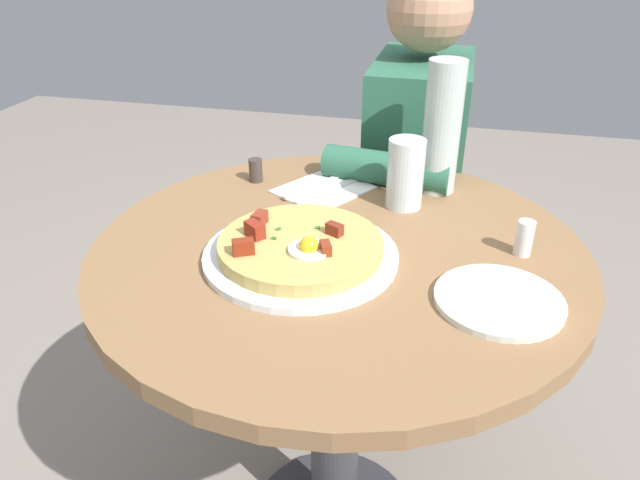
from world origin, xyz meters
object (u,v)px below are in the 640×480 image
Objects in this scene: salt_shaker at (524,238)px; bread_plate at (499,300)px; water_glass at (405,174)px; pepper_shaker at (256,170)px; water_bottle at (442,128)px; person_seated at (411,224)px; breakfast_pizza at (300,245)px; fork at (317,185)px; pizza_plate at (301,255)px; knife at (330,190)px; dining_table at (337,327)px.

bread_plate is at bearing 165.51° from salt_shaker.
pepper_shaker is at bearing 81.52° from water_glass.
water_glass is 2.21× the size of salt_shaker.
bread_plate is 0.41m from water_bottle.
breakfast_pizza is at bearing 167.94° from person_seated.
water_glass reaches higher than fork.
fork is (0.33, 0.35, 0.00)m from bread_plate.
breakfast_pizza is 0.36m from salt_shaker.
knife is (0.26, 0.01, 0.00)m from pizza_plate.
breakfast_pizza is at bearing 142.49° from dining_table.
salt_shaker reaches higher than pizza_plate.
dining_table is 0.29m from fork.
pizza_plate is 1.19× the size of breakfast_pizza.
breakfast_pizza is 0.26m from knife.
water_bottle is at bearing -28.51° from dining_table.
water_glass reaches higher than salt_shaker.
dining_table is at bearing -37.51° from breakfast_pizza.
water_bottle reaches higher than knife.
person_seated is 6.31× the size of knife.
person_seated is 0.46m from water_bottle.
breakfast_pizza reaches higher than pizza_plate.
dining_table is 0.31m from water_glass.
water_glass is at bearing 108.36° from fork.
pepper_shaker is at bearing 70.71° from salt_shaker.
knife is 0.16m from water_glass.
salt_shaker is at bearing -83.02° from dining_table.
bread_plate is at bearing -149.55° from water_glass.
fork is 0.43m from salt_shaker.
knife is at bearing 66.06° from salt_shaker.
person_seated is 6.31× the size of fork.
pepper_shaker is at bearing -66.48° from knife.
dining_table is at bearing 152.61° from water_glass.
person_seated is at bearing 12.43° from water_bottle.
pepper_shaker is at bearing 45.41° from dining_table.
pepper_shaker reaches higher than dining_table.
bread_plate is (-0.05, -0.31, -0.02)m from breakfast_pizza.
pizza_plate is 0.28m from fork.
pizza_plate reaches higher than bread_plate.
water_glass is at bearing -178.86° from person_seated.
water_glass is 0.32m from pepper_shaker.
breakfast_pizza is 1.46× the size of fork.
water_bottle is (-0.28, -0.06, 0.36)m from person_seated.
dining_table is at bearing -134.59° from pepper_shaker.
water_bottle is (0.05, -0.23, 0.12)m from fork.
pepper_shaker is at bearing 97.27° from water_bottle.
water_glass is (0.23, -0.14, 0.04)m from breakfast_pizza.
knife is at bearing 90.00° from fork.
salt_shaker is at bearing -122.97° from water_glass.
water_glass is (-0.37, -0.01, 0.30)m from person_seated.
water_bottle is (0.09, -0.05, 0.06)m from water_glass.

